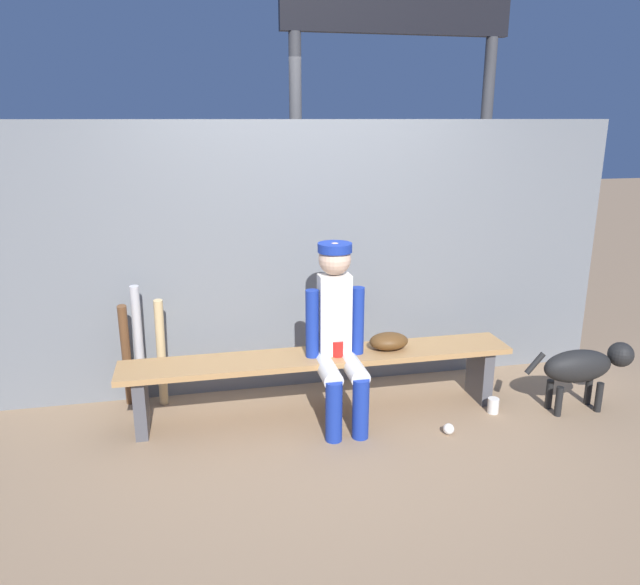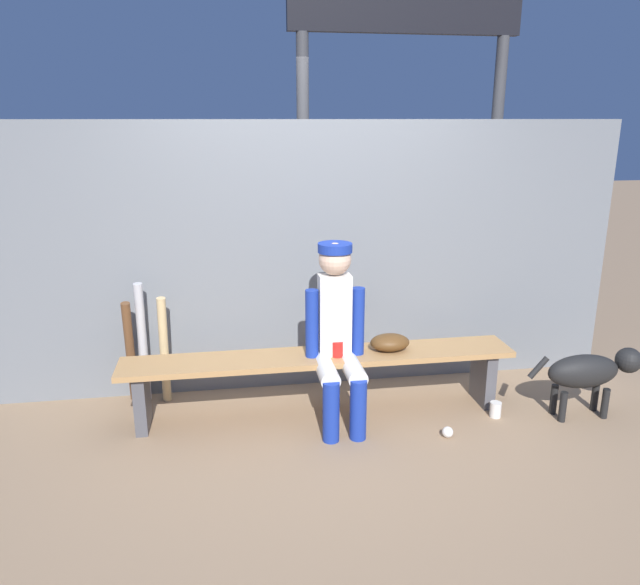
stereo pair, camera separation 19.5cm
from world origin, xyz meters
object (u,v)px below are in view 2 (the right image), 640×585
at_px(baseball_glove, 390,342).
at_px(dog, 590,371).
at_px(cup_on_ground, 495,409).
at_px(scoreboard, 413,50).
at_px(dugout_bench, 320,367).
at_px(cup_on_bench, 337,349).
at_px(bat_aluminum_silver, 143,343).
at_px(player_seated, 337,330).
at_px(bat_wood_natural, 164,350).
at_px(bat_wood_dark, 130,352).
at_px(baseball, 448,432).

height_order(baseball_glove, dog, baseball_glove).
height_order(cup_on_ground, scoreboard, scoreboard).
bearing_deg(baseball_glove, dugout_bench, 180.00).
relative_size(cup_on_bench, dog, 0.13).
height_order(bat_aluminum_silver, cup_on_ground, bat_aluminum_silver).
bearing_deg(baseball_glove, scoreboard, 69.01).
bearing_deg(player_seated, baseball_glove, 14.82).
bearing_deg(cup_on_ground, dugout_bench, 168.78).
xyz_separation_m(dugout_bench, scoreboard, (0.95, 1.18, 2.20)).
relative_size(bat_wood_natural, bat_wood_dark, 1.03).
xyz_separation_m(baseball_glove, bat_wood_natural, (-1.59, 0.36, -0.10)).
xyz_separation_m(baseball, dog, (1.08, 0.14, 0.30)).
bearing_deg(bat_wood_dark, cup_on_bench, -17.06).
height_order(baseball, cup_on_ground, cup_on_ground).
distance_m(dugout_bench, player_seated, 0.34).
bearing_deg(cup_on_bench, dog, -8.73).
bearing_deg(dog, player_seated, 173.10).
xyz_separation_m(player_seated, cup_on_ground, (1.12, -0.14, -0.61)).
relative_size(cup_on_ground, dog, 0.13).
height_order(bat_wood_natural, bat_wood_dark, bat_wood_natural).
relative_size(baseball, cup_on_ground, 0.67).
xyz_separation_m(player_seated, scoreboard, (0.85, 1.29, 1.89)).
relative_size(dugout_bench, scoreboard, 0.75).
height_order(bat_wood_natural, bat_aluminum_silver, bat_aluminum_silver).
bearing_deg(dugout_bench, scoreboard, 51.10).
bearing_deg(player_seated, bat_wood_natural, 158.59).
bearing_deg(scoreboard, player_seated, -123.51).
height_order(bat_wood_natural, scoreboard, scoreboard).
height_order(bat_wood_dark, scoreboard, scoreboard).
height_order(dugout_bench, baseball, dugout_bench).
bearing_deg(baseball_glove, baseball, -58.62).
bearing_deg(dugout_bench, baseball, -30.63).
bearing_deg(cup_on_ground, cup_on_bench, 170.15).
xyz_separation_m(bat_wood_dark, scoreboard, (2.28, 0.79, 2.16)).
xyz_separation_m(player_seated, bat_wood_dark, (-1.43, 0.50, -0.27)).
bearing_deg(baseball, dog, 7.59).
bearing_deg(cup_on_bench, baseball, -31.71).
height_order(dugout_bench, dog, dog).
bearing_deg(scoreboard, bat_aluminum_silver, -160.54).
relative_size(player_seated, scoreboard, 0.34).
height_order(baseball, cup_on_bench, cup_on_bench).
bearing_deg(dugout_bench, baseball_glove, 0.00).
xyz_separation_m(player_seated, dog, (1.76, -0.21, -0.33)).
bearing_deg(baseball, bat_wood_dark, 157.94).
bearing_deg(dog, bat_wood_dark, 167.43).
xyz_separation_m(bat_wood_dark, cup_on_ground, (2.55, -0.64, -0.34)).
bearing_deg(bat_aluminum_silver, cup_on_ground, -14.71).
height_order(bat_aluminum_silver, bat_wood_dark, bat_aluminum_silver).
bearing_deg(dugout_bench, dog, -9.70).
xyz_separation_m(bat_wood_natural, scoreboard, (2.04, 0.82, 2.15)).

